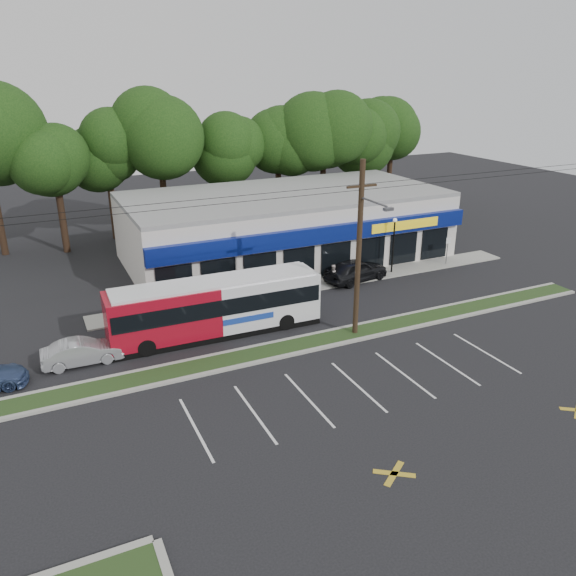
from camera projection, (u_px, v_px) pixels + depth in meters
The scene contains 15 objects.
ground at pixel (317, 352), 30.48m from camera, with size 120.00×120.00×0.00m, color black.
grass_strip at pixel (309, 343), 31.30m from camera, with size 40.00×1.60×0.12m, color #1E3515.
curb_south at pixel (316, 349), 30.58m from camera, with size 40.00×0.25×0.14m, color #9E9E93.
curb_north at pixel (302, 337), 32.01m from camera, with size 40.00×0.25×0.14m, color #9E9E93.
sidewalk at pixel (320, 284), 40.04m from camera, with size 32.00×2.20×0.10m, color #9E9E93.
strip_mall at pixel (285, 225), 45.12m from camera, with size 25.00×12.55×5.30m.
utility_pole at pixel (357, 245), 30.42m from camera, with size 50.00×2.77×10.00m.
lamp_post at pixel (394, 239), 41.30m from camera, with size 0.30×0.30×4.25m.
sign_post at pixel (448, 246), 43.49m from camera, with size 0.45×0.10×2.23m.
tree_line at pixel (224, 139), 50.95m from camera, with size 46.76×6.76×11.83m.
metrobus at pixel (216, 306), 31.99m from camera, with size 12.23×2.83×3.27m.
car_dark at pixel (356, 270), 40.39m from camera, with size 1.97×4.91×1.67m, color black.
car_silver at pixel (82, 352), 29.02m from camera, with size 1.40×4.02×1.32m, color #97999E.
pedestrian_a at pixel (357, 274), 39.64m from camera, with size 0.58×0.38×1.59m, color white.
pedestrian_b at pixel (333, 275), 39.66m from camera, with size 0.74×0.57×1.51m, color silver.
Camera 1 is at (-12.99, -23.90, 14.26)m, focal length 35.00 mm.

